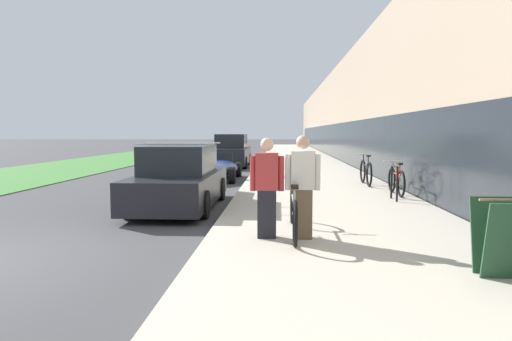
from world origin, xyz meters
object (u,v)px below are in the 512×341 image
at_px(bike_rack_hoop, 394,179).
at_px(parked_sedan_curbside, 180,180).
at_px(cruiser_bike_middle, 366,172).
at_px(sandwich_board_sign, 503,237).
at_px(vintage_roadster_curbside, 217,169).
at_px(person_rider, 303,187).
at_px(person_bystander, 267,188).
at_px(tandem_bicycle, 293,211).
at_px(parked_sedan_far, 232,152).
at_px(cruiser_bike_nearest, 396,181).

relative_size(bike_rack_hoop, parked_sedan_curbside, 0.19).
height_order(cruiser_bike_middle, sandwich_board_sign, cruiser_bike_middle).
xyz_separation_m(bike_rack_hoop, vintage_roadster_curbside, (-5.20, 6.02, -0.25)).
height_order(person_rider, person_bystander, person_rider).
xyz_separation_m(tandem_bicycle, vintage_roadster_curbside, (-2.64, 9.87, -0.11)).
bearing_deg(tandem_bicycle, cruiser_bike_middle, 70.78).
bearing_deg(vintage_roadster_curbside, person_bystander, -77.68).
xyz_separation_m(sandwich_board_sign, parked_sedan_far, (-5.11, 18.69, 0.15)).
bearing_deg(bike_rack_hoop, person_rider, -120.32).
xyz_separation_m(cruiser_bike_middle, sandwich_board_sign, (-0.15, -9.16, 0.05)).
height_order(tandem_bicycle, person_rider, person_rider).
height_order(bike_rack_hoop, cruiser_bike_middle, cruiser_bike_middle).
height_order(bike_rack_hoop, sandwich_board_sign, sandwich_board_sign).
distance_m(cruiser_bike_middle, parked_sedan_far, 10.89).
bearing_deg(parked_sedan_far, person_bystander, -82.06).
distance_m(person_rider, cruiser_bike_middle, 7.78).
bearing_deg(parked_sedan_far, sandwich_board_sign, -74.71).
xyz_separation_m(cruiser_bike_middle, parked_sedan_curbside, (-5.09, -3.73, 0.11)).
bearing_deg(vintage_roadster_curbside, sandwich_board_sign, -67.38).
xyz_separation_m(person_rider, bike_rack_hoop, (2.43, 4.15, -0.29)).
relative_size(person_rider, vintage_roadster_curbside, 0.37).
xyz_separation_m(cruiser_bike_middle, parked_sedan_far, (-5.26, 9.53, 0.20)).
height_order(sandwich_board_sign, parked_sedan_curbside, parked_sedan_curbside).
relative_size(person_rider, parked_sedan_curbside, 0.36).
relative_size(cruiser_bike_middle, parked_sedan_curbside, 0.41).
distance_m(cruiser_bike_nearest, vintage_roadster_curbside, 7.47).
bearing_deg(parked_sedan_curbside, sandwich_board_sign, -47.68).
distance_m(sandwich_board_sign, parked_sedan_curbside, 7.34).
height_order(cruiser_bike_nearest, parked_sedan_curbside, parked_sedan_curbside).
distance_m(person_rider, sandwich_board_sign, 2.84).
bearing_deg(cruiser_bike_middle, cruiser_bike_nearest, -80.88).
relative_size(sandwich_board_sign, parked_sedan_far, 0.19).
bearing_deg(cruiser_bike_nearest, person_rider, -118.04).
bearing_deg(parked_sedan_curbside, person_rider, -53.24).
xyz_separation_m(tandem_bicycle, bike_rack_hoop, (2.56, 3.86, 0.14)).
xyz_separation_m(cruiser_bike_middle, vintage_roadster_curbside, (-5.12, 2.77, -0.14)).
distance_m(parked_sedan_curbside, parked_sedan_far, 13.26).
bearing_deg(cruiser_bike_middle, sandwich_board_sign, -90.92).
bearing_deg(bike_rack_hoop, tandem_bicycle, -123.57).
bearing_deg(parked_sedan_curbside, person_bystander, -59.05).
height_order(tandem_bicycle, sandwich_board_sign, sandwich_board_sign).
height_order(cruiser_bike_nearest, vintage_roadster_curbside, cruiser_bike_nearest).
height_order(person_bystander, parked_sedan_curbside, person_bystander).
distance_m(tandem_bicycle, person_bystander, 0.66).
height_order(sandwich_board_sign, parked_sedan_far, parked_sedan_far).
bearing_deg(person_rider, vintage_roadster_curbside, 105.23).
relative_size(person_bystander, cruiser_bike_middle, 0.86).
xyz_separation_m(bike_rack_hoop, cruiser_bike_nearest, (0.29, 0.95, -0.14)).
bearing_deg(sandwich_board_sign, vintage_roadster_curbside, 112.62).
bearing_deg(person_bystander, vintage_roadster_curbside, 102.32).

